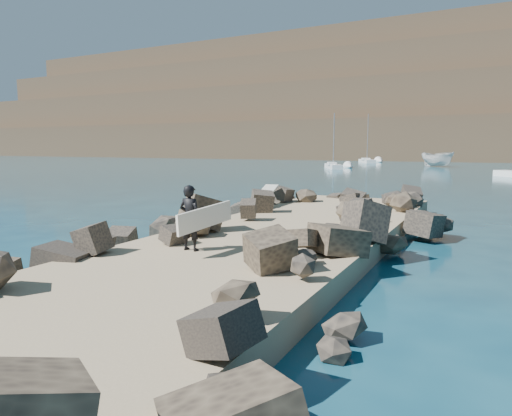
% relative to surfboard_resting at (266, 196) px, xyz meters
% --- Properties ---
extents(ground, '(800.00, 800.00, 0.00)m').
position_rel_surfboard_resting_xyz_m(ground, '(3.02, -5.75, -1.04)').
color(ground, '#0F384C').
rests_on(ground, ground).
extents(jetty, '(6.00, 26.00, 0.60)m').
position_rel_surfboard_resting_xyz_m(jetty, '(3.02, -7.75, -0.74)').
color(jetty, '#8C7759').
rests_on(jetty, ground).
extents(riprap_left, '(2.60, 22.00, 1.00)m').
position_rel_surfboard_resting_xyz_m(riprap_left, '(0.12, -7.25, -0.54)').
color(riprap_left, black).
rests_on(riprap_left, ground).
extents(riprap_right, '(2.60, 22.00, 1.00)m').
position_rel_surfboard_resting_xyz_m(riprap_right, '(5.92, -7.25, -0.54)').
color(riprap_right, black).
rests_on(riprap_right, ground).
extents(headland, '(360.00, 140.00, 32.00)m').
position_rel_surfboard_resting_xyz_m(headland, '(13.02, 154.25, 14.96)').
color(headland, '#2D4919').
rests_on(headland, ground).
extents(surfboard_resting, '(1.04, 2.44, 0.08)m').
position_rel_surfboard_resting_xyz_m(surfboard_resting, '(0.00, 0.00, 0.00)').
color(surfboard_resting, silver).
rests_on(surfboard_resting, riprap_left).
extents(boat_imported, '(6.37, 5.77, 2.42)m').
position_rel_surfboard_resting_xyz_m(boat_imported, '(0.94, 60.03, 0.17)').
color(boat_imported, silver).
rests_on(boat_imported, ground).
extents(surfer_with_board, '(0.88, 2.02, 1.63)m').
position_rel_surfboard_resting_xyz_m(surfer_with_board, '(2.18, -8.55, 0.38)').
color(surfer_with_board, black).
rests_on(surfer_with_board, jetty).
extents(sailboat_e, '(5.14, 8.14, 9.73)m').
position_rel_surfboard_resting_xyz_m(sailboat_e, '(-13.61, 73.73, -0.69)').
color(sailboat_e, white).
rests_on(sailboat_e, ground).
extents(sailboat_a, '(4.44, 6.62, 8.13)m').
position_rel_surfboard_resting_xyz_m(sailboat_a, '(-11.89, 46.60, -0.69)').
color(sailboat_a, white).
rests_on(sailboat_a, ground).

